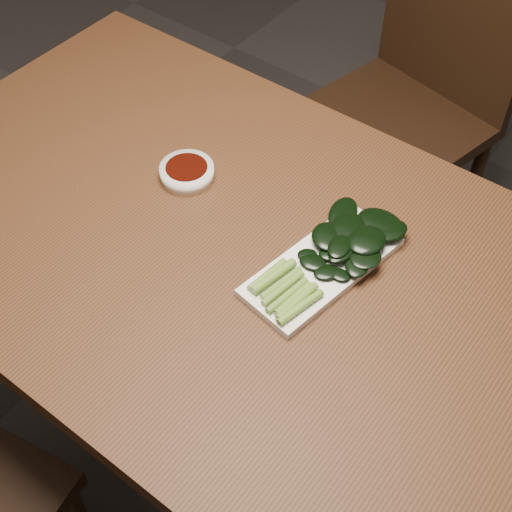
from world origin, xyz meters
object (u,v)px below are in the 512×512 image
(sauce_bowl, at_px, (187,172))
(table, at_px, (248,278))
(serving_plate, at_px, (322,267))
(gai_lan, at_px, (343,246))
(chair_far, at_px, (412,96))

(sauce_bowl, bearing_deg, table, -20.69)
(sauce_bowl, xyz_separation_m, serving_plate, (0.31, -0.03, -0.01))
(table, distance_m, gai_lan, 0.18)
(chair_far, xyz_separation_m, gai_lan, (0.26, -0.78, 0.29))
(table, relative_size, sauce_bowl, 14.26)
(chair_far, bearing_deg, sauce_bowl, -82.74)
(chair_far, height_order, gai_lan, chair_far)
(sauce_bowl, bearing_deg, chair_far, 85.08)
(table, xyz_separation_m, chair_far, (-0.13, 0.87, -0.19))
(serving_plate, bearing_deg, chair_far, 106.65)
(chair_far, height_order, serving_plate, chair_far)
(chair_far, distance_m, sauce_bowl, 0.84)
(table, relative_size, gai_lan, 4.64)
(table, bearing_deg, gai_lan, 33.37)
(serving_plate, distance_m, gai_lan, 0.05)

